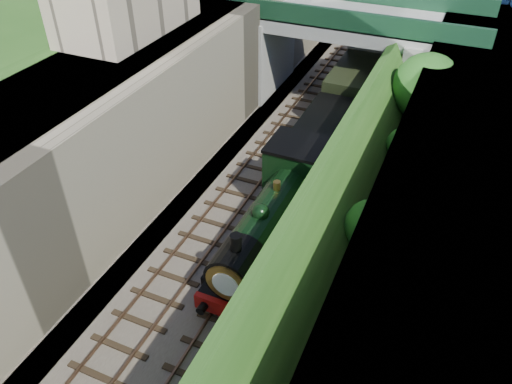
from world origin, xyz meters
name	(u,v)px	position (x,y,z in m)	size (l,w,h in m)	color
trackbed	(324,127)	(0.00, 20.00, 0.10)	(10.00, 90.00, 0.20)	#473F38
retaining_wall	(246,63)	(-5.50, 20.00, 3.50)	(1.00, 90.00, 7.00)	#756B56
street_plateau_left	(199,55)	(-9.00, 20.00, 3.50)	(6.00, 90.00, 7.00)	#262628
street_plateau_right	(494,113)	(9.50, 20.00, 3.12)	(8.00, 90.00, 6.25)	#262628
embankment_slope	(412,101)	(5.04, 20.31, 2.83)	(4.57, 90.00, 6.41)	#1E4714
track_left	(295,119)	(-2.00, 20.00, 0.25)	(2.50, 90.00, 0.20)	black
track_right	(342,129)	(1.20, 20.00, 0.25)	(2.50, 90.00, 0.20)	black
road_bridge	(361,49)	(0.94, 24.00, 4.08)	(16.00, 6.40, 7.25)	gray
tree	(428,89)	(5.91, 18.29, 4.65)	(3.60, 3.80, 6.60)	black
locomotive	(275,216)	(1.20, 8.33, 1.89)	(3.10, 10.22, 3.83)	black
tender	(324,143)	(1.20, 15.69, 1.62)	(2.70, 6.00, 3.05)	black
coach_front	(376,56)	(1.20, 28.29, 2.05)	(2.90, 18.00, 3.70)	black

